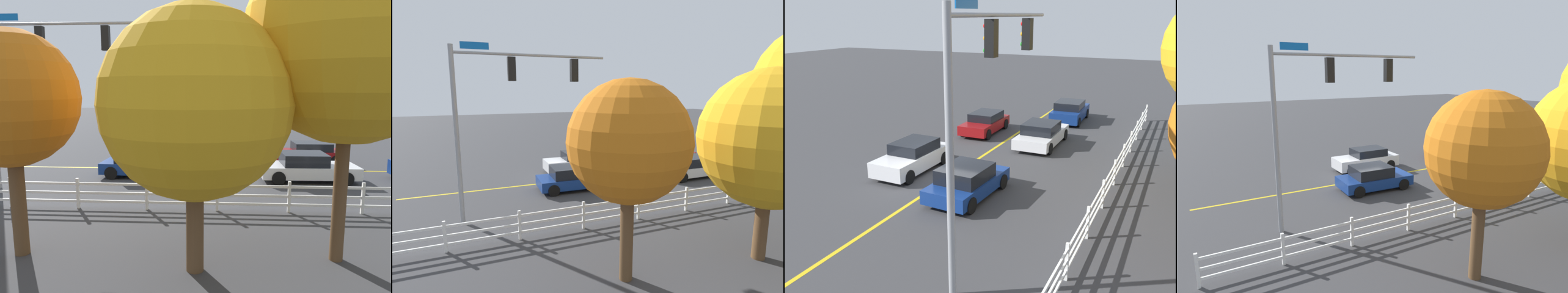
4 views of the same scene
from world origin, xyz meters
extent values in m
plane|color=#38383A|center=(0.00, 0.00, 0.00)|extent=(120.00, 120.00, 0.00)
cube|color=gold|center=(-4.00, 0.00, 0.00)|extent=(28.00, 0.16, 0.01)
cylinder|color=gray|center=(6.81, 4.36, 3.70)|extent=(0.20, 0.20, 7.41)
cylinder|color=gray|center=(3.52, 4.36, 7.11)|extent=(6.56, 0.12, 0.12)
cube|color=#0C59B2|center=(5.91, 4.38, 7.39)|extent=(1.10, 0.03, 0.28)
cube|color=black|center=(4.47, 4.36, 6.51)|extent=(0.32, 0.28, 1.00)
sphere|color=red|center=(4.47, 4.21, 6.83)|extent=(0.17, 0.17, 0.17)
sphere|color=orange|center=(4.47, 4.21, 6.51)|extent=(0.17, 0.17, 0.17)
sphere|color=#148C19|center=(4.47, 4.21, 6.19)|extent=(0.17, 0.17, 0.17)
cube|color=black|center=(1.67, 4.36, 6.51)|extent=(0.32, 0.28, 1.00)
sphere|color=red|center=(1.67, 4.21, 6.83)|extent=(0.17, 0.17, 0.17)
sphere|color=orange|center=(1.67, 4.21, 6.51)|extent=(0.17, 0.17, 0.17)
sphere|color=#148C19|center=(1.67, 4.21, 6.19)|extent=(0.17, 0.17, 0.17)
cube|color=silver|center=(-0.66, -2.03, 0.57)|extent=(4.28, 1.78, 0.69)
cube|color=black|center=(-0.87, -2.03, 1.17)|extent=(2.13, 1.59, 0.51)
cylinder|color=black|center=(0.80, -1.23, 0.32)|extent=(0.64, 0.23, 0.64)
cylinder|color=black|center=(0.79, -2.86, 0.32)|extent=(0.64, 0.23, 0.64)
cylinder|color=black|center=(-2.10, -1.20, 0.32)|extent=(0.64, 0.23, 0.64)
cylinder|color=black|center=(-2.11, -2.83, 0.32)|extent=(0.64, 0.23, 0.64)
cube|color=silver|center=(-7.41, 2.13, 0.50)|extent=(4.60, 1.98, 0.57)
cube|color=black|center=(-7.18, 2.14, 1.07)|extent=(2.10, 1.76, 0.57)
cylinder|color=black|center=(-8.95, 1.21, 0.32)|extent=(0.64, 0.23, 0.64)
cylinder|color=black|center=(-8.97, 3.02, 0.32)|extent=(0.64, 0.23, 0.64)
cylinder|color=black|center=(-5.84, 1.25, 0.32)|extent=(0.64, 0.23, 0.64)
cylinder|color=black|center=(-5.86, 3.06, 0.32)|extent=(0.64, 0.23, 0.64)
cube|color=maroon|center=(-8.37, -1.91, 0.51)|extent=(4.14, 1.83, 0.57)
cube|color=black|center=(-8.58, -1.91, 1.04)|extent=(2.16, 1.61, 0.48)
cylinder|color=black|center=(-7.00, -1.07, 0.32)|extent=(0.64, 0.23, 0.64)
cylinder|color=black|center=(-6.96, -2.69, 0.32)|extent=(0.64, 0.23, 0.64)
cylinder|color=black|center=(-9.78, -1.13, 0.32)|extent=(0.64, 0.23, 0.64)
cylinder|color=black|center=(-9.75, -2.75, 0.32)|extent=(0.64, 0.23, 0.64)
cube|color=navy|center=(-13.74, 2.08, 0.57)|extent=(4.31, 2.05, 0.70)
cube|color=black|center=(-13.53, 2.09, 1.17)|extent=(2.26, 1.78, 0.51)
cylinder|color=black|center=(-15.15, 1.14, 0.32)|extent=(0.65, 0.24, 0.64)
cylinder|color=black|center=(-15.21, 2.91, 0.32)|extent=(0.65, 0.24, 0.64)
cylinder|color=black|center=(-12.27, 1.25, 0.32)|extent=(0.65, 0.24, 0.64)
cylinder|color=black|center=(-12.33, 3.02, 0.32)|extent=(0.65, 0.24, 0.64)
cube|color=navy|center=(0.82, 1.70, 0.50)|extent=(4.08, 2.07, 0.55)
cube|color=black|center=(1.02, 1.69, 1.06)|extent=(2.15, 1.79, 0.58)
cylinder|color=black|center=(-0.57, 0.87, 0.32)|extent=(0.65, 0.25, 0.64)
cylinder|color=black|center=(-0.50, 2.64, 0.32)|extent=(0.65, 0.25, 0.64)
cylinder|color=black|center=(2.15, 0.75, 0.32)|extent=(0.65, 0.25, 0.64)
cylinder|color=black|center=(2.22, 2.52, 0.32)|extent=(0.65, 0.25, 0.64)
cube|color=white|center=(-16.00, 6.85, 0.57)|extent=(0.10, 0.10, 1.15)
cube|color=white|center=(-13.40, 6.85, 0.57)|extent=(0.10, 0.10, 1.15)
cube|color=white|center=(-10.80, 6.85, 0.57)|extent=(0.10, 0.10, 1.15)
cube|color=white|center=(-8.20, 6.85, 0.57)|extent=(0.10, 0.10, 1.15)
cube|color=white|center=(-5.60, 6.85, 0.57)|extent=(0.10, 0.10, 1.15)
cube|color=white|center=(-3.00, 6.85, 0.57)|extent=(0.10, 0.10, 1.15)
cube|color=white|center=(-0.40, 6.85, 0.57)|extent=(0.10, 0.10, 1.15)
cube|color=white|center=(2.20, 6.85, 0.57)|extent=(0.10, 0.10, 1.15)
cube|color=white|center=(4.80, 6.85, 0.57)|extent=(0.10, 0.10, 1.15)
cube|color=white|center=(-3.00, 6.85, 0.95)|extent=(26.00, 0.06, 0.09)
cube|color=white|center=(-3.00, 6.85, 0.60)|extent=(26.00, 0.06, 0.09)
cube|color=white|center=(-3.00, 6.85, 0.28)|extent=(26.00, 0.06, 0.09)
camera|label=1|loc=(-2.97, 19.60, 4.49)|focal=33.18mm
camera|label=2|loc=(6.63, 18.25, 5.62)|focal=28.98mm
camera|label=3|loc=(15.22, 9.26, 7.13)|focal=39.58mm
camera|label=4|loc=(10.02, 17.49, 6.45)|focal=31.37mm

